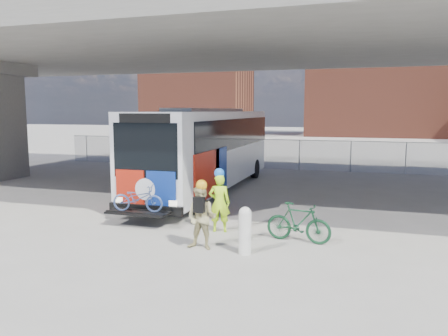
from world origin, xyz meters
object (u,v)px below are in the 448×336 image
at_px(cyclist_hivis, 219,201).
at_px(cyclist_tan, 202,217).
at_px(bus, 208,144).
at_px(bollard, 245,229).
at_px(bike_parked, 298,223).

relative_size(cyclist_hivis, cyclist_tan, 1.04).
bearing_deg(bus, cyclist_hivis, -67.89).
xyz_separation_m(bollard, cyclist_hivis, (-1.25, 1.77, 0.27)).
bearing_deg(cyclist_hivis, bus, -80.65).
distance_m(cyclist_hivis, cyclist_tan, 1.75).
relative_size(cyclist_tan, bike_parked, 1.01).
bearing_deg(bus, bike_parked, -53.36).
height_order(cyclist_hivis, cyclist_tan, cyclist_hivis).
height_order(bus, bike_parked, bus).
distance_m(bollard, cyclist_hivis, 2.18).
relative_size(bollard, cyclist_hivis, 0.64).
height_order(bus, bollard, bus).
bearing_deg(bollard, cyclist_tan, 178.78).
relative_size(bus, bike_parked, 7.11).
height_order(bollard, bike_parked, bollard).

